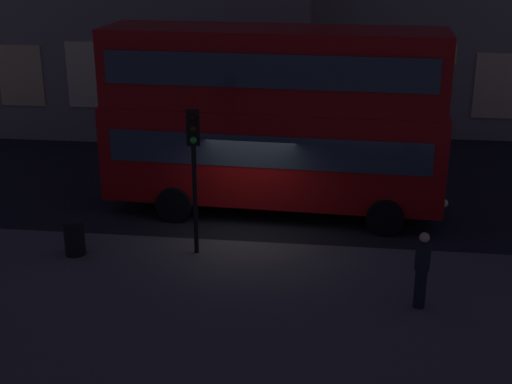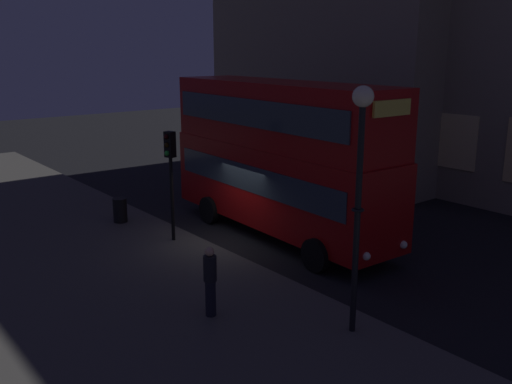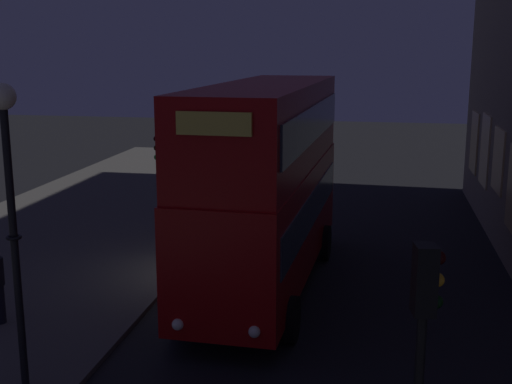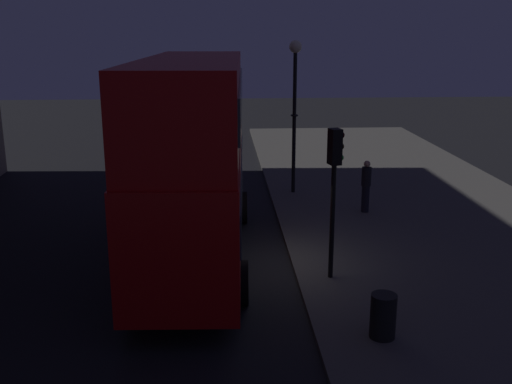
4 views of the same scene
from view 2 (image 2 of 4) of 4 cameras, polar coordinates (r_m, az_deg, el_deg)
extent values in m
plane|color=black|center=(19.16, -3.11, -5.22)|extent=(80.00, 80.00, 0.00)
cube|color=#4C4944|center=(16.81, -18.20, -8.63)|extent=(44.00, 9.57, 0.12)
cube|color=gray|center=(31.39, 10.55, 17.60)|extent=(13.93, 9.15, 16.60)
cube|color=#E5C67F|center=(31.45, -1.34, 7.39)|extent=(1.78, 0.06, 2.37)
cube|color=#F9E09E|center=(29.30, 2.01, 7.05)|extent=(1.78, 0.06, 2.52)
cube|color=#F2D18C|center=(27.26, 5.88, 6.65)|extent=(1.78, 0.06, 1.99)
cube|color=#E5C67F|center=(25.43, 10.29, 5.14)|extent=(1.78, 0.06, 2.38)
cube|color=#F9E09E|center=(25.16, 19.45, 4.91)|extent=(2.21, 0.06, 2.30)
cube|color=#9E0C0C|center=(19.44, 2.38, 0.84)|extent=(9.76, 2.83, 2.72)
cube|color=#9E0C0C|center=(19.02, 2.45, 7.98)|extent=(9.56, 2.77, 2.15)
cube|color=#2D3842|center=(19.36, 2.39, 1.82)|extent=(8.99, 2.85, 0.90)
cube|color=#2D3842|center=(19.00, 2.46, 8.31)|extent=(8.99, 2.85, 0.90)
cube|color=#F2D84C|center=(15.55, 13.74, 8.34)|extent=(0.14, 1.45, 0.44)
sphere|color=white|center=(16.98, 14.82, -5.23)|extent=(0.24, 0.24, 0.24)
sphere|color=white|center=(15.84, 11.21, -6.46)|extent=(0.24, 0.24, 0.24)
cylinder|color=black|center=(18.38, 11.89, -4.69)|extent=(1.04, 0.28, 1.03)
cylinder|color=black|center=(16.67, 6.06, -6.46)|extent=(1.04, 0.28, 1.03)
cylinder|color=black|center=(22.56, 0.60, -0.80)|extent=(1.04, 0.28, 1.03)
cylinder|color=black|center=(21.19, -4.85, -1.86)|extent=(1.04, 0.28, 1.03)
cylinder|color=black|center=(18.87, -8.57, -0.74)|extent=(0.12, 0.12, 2.87)
cube|color=black|center=(18.47, -8.79, 4.83)|extent=(0.37, 0.32, 0.85)
sphere|color=black|center=(18.33, -9.15, 5.60)|extent=(0.17, 0.17, 0.17)
sphere|color=black|center=(18.37, -9.12, 4.76)|extent=(0.17, 0.17, 0.17)
sphere|color=green|center=(18.42, -9.09, 3.94)|extent=(0.17, 0.17, 0.17)
cylinder|color=black|center=(12.48, 10.29, -3.26)|extent=(0.14, 0.14, 5.15)
torus|color=black|center=(12.38, 10.36, -1.81)|extent=(0.28, 0.28, 0.06)
sphere|color=#F9EFC6|center=(11.94, 10.89, 9.57)|extent=(0.46, 0.46, 0.46)
cylinder|color=black|center=(13.81, -4.66, -10.75)|extent=(0.26, 0.26, 0.91)
cylinder|color=black|center=(13.50, -4.73, -7.79)|extent=(0.33, 0.33, 0.63)
sphere|color=tan|center=(13.34, -4.77, -6.10)|extent=(0.22, 0.22, 0.22)
cylinder|color=black|center=(21.51, -13.72, -1.81)|extent=(0.52, 0.52, 0.91)
camera|label=1|loc=(14.19, -71.13, 10.50)|focal=49.86mm
camera|label=3|loc=(15.52, 61.43, 6.54)|focal=46.92mm
camera|label=4|loc=(31.70, -17.52, 13.10)|focal=41.91mm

